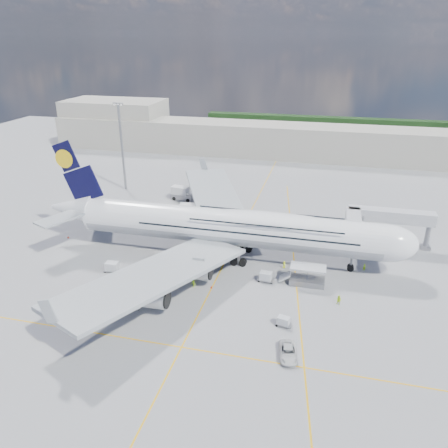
% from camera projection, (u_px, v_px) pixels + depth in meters
% --- Properties ---
extents(ground, '(300.00, 300.00, 0.00)m').
position_uv_depth(ground, '(216.00, 280.00, 83.21)').
color(ground, gray).
rests_on(ground, ground).
extents(taxi_line_main, '(0.25, 220.00, 0.01)m').
position_uv_depth(taxi_line_main, '(216.00, 280.00, 83.21)').
color(taxi_line_main, '#E6A40C').
rests_on(taxi_line_main, ground).
extents(taxi_line_cross, '(120.00, 0.25, 0.01)m').
position_uv_depth(taxi_line_cross, '(182.00, 347.00, 65.41)').
color(taxi_line_cross, '#E6A40C').
rests_on(taxi_line_cross, ground).
extents(taxi_line_diag, '(14.16, 99.06, 0.01)m').
position_uv_depth(taxi_line_diag, '(294.00, 264.00, 89.04)').
color(taxi_line_diag, '#E6A40C').
rests_on(taxi_line_diag, ground).
extents(airliner, '(77.26, 79.15, 23.71)m').
position_uv_depth(airliner, '(229.00, 227.00, 89.30)').
color(airliner, white).
rests_on(airliner, ground).
extents(jet_bridge, '(18.80, 12.10, 8.50)m').
position_uv_depth(jet_bridge, '(376.00, 220.00, 92.57)').
color(jet_bridge, '#B7B7BC').
rests_on(jet_bridge, ground).
extents(cargo_loader, '(8.53, 3.20, 3.67)m').
position_uv_depth(cargo_loader, '(306.00, 278.00, 81.60)').
color(cargo_loader, silver).
rests_on(cargo_loader, ground).
extents(light_mast, '(3.00, 0.70, 25.50)m').
position_uv_depth(light_mast, '(122.00, 146.00, 126.73)').
color(light_mast, gray).
rests_on(light_mast, ground).
extents(terminal, '(180.00, 16.00, 12.00)m').
position_uv_depth(terminal, '(280.00, 141.00, 165.35)').
color(terminal, '#B2AD9E').
rests_on(terminal, ground).
extents(hangar, '(40.00, 22.00, 18.00)m').
position_uv_depth(hangar, '(116.00, 122.00, 183.92)').
color(hangar, '#B2AD9E').
rests_on(hangar, ground).
extents(tree_line, '(160.00, 6.00, 8.00)m').
position_uv_depth(tree_line, '(380.00, 128.00, 197.44)').
color(tree_line, '#193814').
rests_on(tree_line, ground).
extents(dolly_row_a, '(3.38, 1.96, 2.07)m').
position_uv_depth(dolly_row_a, '(112.00, 267.00, 85.75)').
color(dolly_row_a, gray).
rests_on(dolly_row_a, ground).
extents(dolly_row_b, '(3.32, 2.14, 0.45)m').
position_uv_depth(dolly_row_b, '(133.00, 305.00, 74.86)').
color(dolly_row_b, gray).
rests_on(dolly_row_b, ground).
extents(dolly_row_c, '(3.21, 1.78, 2.00)m').
position_uv_depth(dolly_row_c, '(123.00, 302.00, 74.51)').
color(dolly_row_c, gray).
rests_on(dolly_row_c, ground).
extents(dolly_back, '(3.17, 2.49, 0.41)m').
position_uv_depth(dolly_back, '(92.00, 288.00, 80.04)').
color(dolly_back, gray).
rests_on(dolly_back, ground).
extents(dolly_nose_far, '(2.81, 1.94, 1.62)m').
position_uv_depth(dolly_nose_far, '(283.00, 321.00, 69.89)').
color(dolly_nose_far, gray).
rests_on(dolly_nose_far, ground).
extents(dolly_nose_near, '(3.16, 1.88, 1.91)m').
position_uv_depth(dolly_nose_near, '(266.00, 276.00, 82.46)').
color(dolly_nose_near, gray).
rests_on(dolly_nose_near, ground).
extents(baggage_tug, '(3.01, 1.49, 1.85)m').
position_uv_depth(baggage_tug, '(166.00, 272.00, 84.59)').
color(baggage_tug, silver).
rests_on(baggage_tug, ground).
extents(catering_truck_inner, '(7.48, 3.68, 4.29)m').
position_uv_depth(catering_truck_inner, '(193.00, 213.00, 109.01)').
color(catering_truck_inner, gray).
rests_on(catering_truck_inner, ground).
extents(catering_truck_outer, '(6.82, 3.21, 3.94)m').
position_uv_depth(catering_truck_outer, '(183.00, 194.00, 122.60)').
color(catering_truck_outer, gray).
rests_on(catering_truck_outer, ground).
extents(service_van, '(3.32, 5.66, 1.48)m').
position_uv_depth(service_van, '(288.00, 353.00, 63.20)').
color(service_van, silver).
rests_on(service_van, ground).
extents(crew_nose, '(0.59, 0.44, 1.49)m').
position_uv_depth(crew_nose, '(364.00, 267.00, 86.25)').
color(crew_nose, '#B0EF19').
rests_on(crew_nose, ground).
extents(crew_loader, '(1.13, 1.07, 1.85)m').
position_uv_depth(crew_loader, '(339.00, 300.00, 75.27)').
color(crew_loader, '#C2EE19').
rests_on(crew_loader, ground).
extents(crew_wing, '(0.77, 1.26, 2.01)m').
position_uv_depth(crew_wing, '(126.00, 281.00, 81.16)').
color(crew_wing, '#ACE217').
rests_on(crew_wing, ground).
extents(crew_van, '(0.85, 0.86, 1.50)m').
position_uv_depth(crew_van, '(284.00, 265.00, 87.25)').
color(crew_van, '#EEFF1A').
rests_on(crew_van, ground).
extents(crew_tug, '(1.08, 0.75, 1.54)m').
position_uv_depth(crew_tug, '(193.00, 284.00, 80.58)').
color(crew_tug, '#B5FF1A').
rests_on(crew_tug, ground).
extents(cone_nose, '(0.46, 0.46, 0.58)m').
position_uv_depth(cone_nose, '(386.00, 257.00, 91.42)').
color(cone_nose, '#F1320C').
rests_on(cone_nose, ground).
extents(cone_wing_left_inner, '(0.49, 0.49, 0.62)m').
position_uv_depth(cone_wing_left_inner, '(202.00, 226.00, 105.69)').
color(cone_wing_left_inner, '#F1320C').
rests_on(cone_wing_left_inner, ground).
extents(cone_wing_left_outer, '(0.42, 0.42, 0.53)m').
position_uv_depth(cone_wing_left_outer, '(171.00, 210.00, 115.47)').
color(cone_wing_left_outer, '#F1320C').
rests_on(cone_wing_left_outer, ground).
extents(cone_wing_right_inner, '(0.39, 0.39, 0.50)m').
position_uv_depth(cone_wing_right_inner, '(211.00, 287.00, 80.54)').
color(cone_wing_right_inner, '#F1320C').
rests_on(cone_wing_right_inner, ground).
extents(cone_wing_right_outer, '(0.40, 0.40, 0.51)m').
position_uv_depth(cone_wing_right_outer, '(96.00, 290.00, 79.44)').
color(cone_wing_right_outer, '#F1320C').
rests_on(cone_wing_right_outer, ground).
extents(cone_tail, '(0.44, 0.44, 0.56)m').
position_uv_depth(cone_tail, '(68.00, 237.00, 100.27)').
color(cone_tail, '#F1320C').
rests_on(cone_tail, ground).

